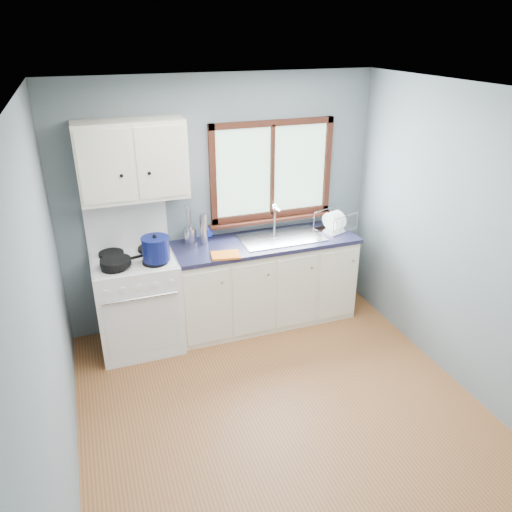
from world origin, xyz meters
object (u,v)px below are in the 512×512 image
object	(u,v)px
sink	(281,243)
thermos	(203,229)
stockpot	(156,249)
base_cabinets	(264,285)
dish_rack	(335,224)
skillet	(116,262)
utensil_crock	(190,235)
gas_range	(138,300)

from	to	relation	value
sink	thermos	xyz separation A→B (m)	(-0.78, 0.11, 0.22)
stockpot	sink	bearing A→B (deg)	8.00
base_cabinets	dish_rack	size ratio (longest dim) A/B	4.00
skillet	dish_rack	size ratio (longest dim) A/B	0.93
base_cabinets	utensil_crock	size ratio (longest dim) A/B	4.66
stockpot	dish_rack	distance (m)	1.93
gas_range	utensil_crock	distance (m)	0.80
sink	utensil_crock	world-z (taller)	utensil_crock
gas_range	sink	xyz separation A→B (m)	(1.49, 0.02, 0.37)
skillet	base_cabinets	bearing A→B (deg)	-8.11
sink	thermos	distance (m)	0.82
thermos	dish_rack	world-z (taller)	thermos
sink	gas_range	bearing A→B (deg)	-179.29
skillet	gas_range	bearing A→B (deg)	28.67
stockpot	dish_rack	size ratio (longest dim) A/B	0.56
gas_range	thermos	world-z (taller)	gas_range
base_cabinets	utensil_crock	distance (m)	0.95
sink	thermos	size ratio (longest dim) A/B	2.66
dish_rack	thermos	bearing A→B (deg)	156.74
gas_range	skillet	xyz separation A→B (m)	(-0.16, -0.15, 0.49)
dish_rack	sink	bearing A→B (deg)	163.25
dish_rack	utensil_crock	bearing A→B (deg)	154.44
thermos	gas_range	bearing A→B (deg)	-169.49
utensil_crock	skillet	bearing A→B (deg)	-154.94
base_cabinets	utensil_crock	xyz separation A→B (m)	(-0.72, 0.18, 0.59)
base_cabinets	sink	distance (m)	0.48
base_cabinets	utensil_crock	world-z (taller)	utensil_crock
dish_rack	gas_range	bearing A→B (deg)	161.34
skillet	stockpot	distance (m)	0.36
base_cabinets	thermos	world-z (taller)	thermos
gas_range	utensil_crock	world-z (taller)	gas_range
stockpot	skillet	bearing A→B (deg)	177.95
dish_rack	stockpot	bearing A→B (deg)	166.35
skillet	stockpot	world-z (taller)	stockpot
gas_range	skillet	size ratio (longest dim) A/B	3.14
sink	skillet	world-z (taller)	sink
gas_range	dish_rack	distance (m)	2.16
thermos	dish_rack	xyz separation A→B (m)	(1.40, -0.08, -0.10)
gas_range	thermos	size ratio (longest dim) A/B	4.31
skillet	sink	bearing A→B (deg)	-8.84
sink	dish_rack	size ratio (longest dim) A/B	1.81
base_cabinets	stockpot	bearing A→B (deg)	-170.71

